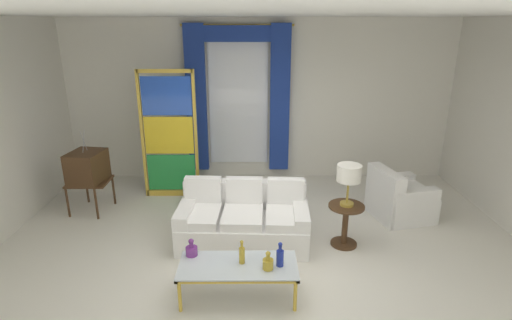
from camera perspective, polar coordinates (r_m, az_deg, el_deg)
ground_plane at (r=5.42m, az=0.89°, el=-13.71°), size 16.00×16.00×0.00m
wall_rear at (r=7.76m, az=0.48°, el=8.33°), size 8.00×0.12×3.00m
ceiling_slab at (r=5.37m, az=0.87°, el=19.95°), size 8.00×7.60×0.04m
curtained_window at (r=7.56m, az=-2.54°, el=9.89°), size 2.00×0.17×2.70m
couch_white_long at (r=5.71m, az=-1.74°, el=-8.41°), size 1.80×1.00×0.86m
coffee_table at (r=4.59m, az=-2.54°, el=-14.84°), size 1.29×0.57×0.41m
bottle_blue_decanter at (r=4.54m, az=-2.00°, el=-13.07°), size 0.06×0.06×0.28m
bottle_crystal_tall at (r=4.74m, az=-9.04°, el=-12.36°), size 0.13×0.13×0.21m
bottle_amber_squat at (r=4.46m, az=1.70°, el=-14.26°), size 0.12×0.12×0.21m
bottle_ruby_flask at (r=4.50m, az=3.39°, el=-13.39°), size 0.08×0.08×0.29m
vintage_tv at (r=6.93m, az=-22.61°, el=-1.06°), size 0.62×0.66×1.35m
armchair_white at (r=6.72m, az=19.32°, el=-5.31°), size 0.98×0.97×0.80m
stained_glass_divider at (r=7.02m, az=-12.08°, el=3.06°), size 0.95×0.05×2.20m
peacock_figurine at (r=6.79m, az=-8.46°, el=-4.76°), size 0.44×0.60×0.50m
round_side_table at (r=5.68m, az=12.43°, el=-8.41°), size 0.48×0.48×0.59m
table_lamp_brass at (r=5.41m, az=12.93°, el=-2.06°), size 0.32×0.32×0.57m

